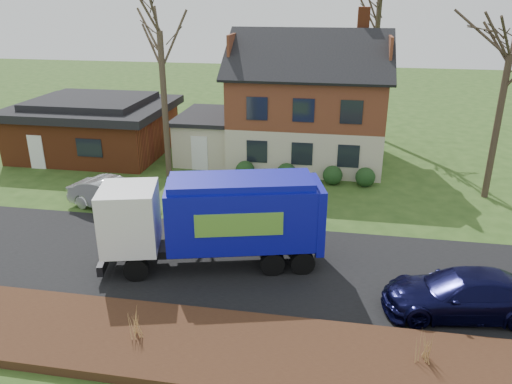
# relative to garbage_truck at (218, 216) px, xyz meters

# --- Properties ---
(ground) EXTENTS (120.00, 120.00, 0.00)m
(ground) POSITION_rel_garbage_truck_xyz_m (0.28, 0.21, -2.08)
(ground) COLOR #284517
(ground) RESTS_ON ground
(road) EXTENTS (80.00, 7.00, 0.02)m
(road) POSITION_rel_garbage_truck_xyz_m (0.28, 0.21, -2.07)
(road) COLOR black
(road) RESTS_ON ground
(mulch_verge) EXTENTS (80.00, 3.50, 0.30)m
(mulch_verge) POSITION_rel_garbage_truck_xyz_m (0.28, -5.09, -1.93)
(mulch_verge) COLOR #321B10
(mulch_verge) RESTS_ON ground
(main_house) EXTENTS (12.95, 8.95, 9.26)m
(main_house) POSITION_rel_garbage_truck_xyz_m (1.77, 14.12, 1.95)
(main_house) COLOR beige
(main_house) RESTS_ON ground
(ranch_house) EXTENTS (9.80, 8.20, 3.70)m
(ranch_house) POSITION_rel_garbage_truck_xyz_m (-11.72, 13.21, -0.26)
(ranch_house) COLOR brown
(ranch_house) RESTS_ON ground
(garbage_truck) EXTENTS (8.70, 4.29, 3.60)m
(garbage_truck) POSITION_rel_garbage_truck_xyz_m (0.00, 0.00, 0.00)
(garbage_truck) COLOR black
(garbage_truck) RESTS_ON ground
(silver_sedan) EXTENTS (4.76, 2.64, 1.49)m
(silver_sedan) POSITION_rel_garbage_truck_xyz_m (-6.53, 4.49, -1.33)
(silver_sedan) COLOR #AEB1B6
(silver_sedan) RESTS_ON ground
(navy_wagon) EXTENTS (5.43, 2.76, 1.51)m
(navy_wagon) POSITION_rel_garbage_truck_xyz_m (8.71, -1.75, -1.32)
(navy_wagon) COLOR black
(navy_wagon) RESTS_ON ground
(tree_front_west) EXTENTS (3.81, 3.81, 11.33)m
(tree_front_west) POSITION_rel_garbage_truck_xyz_m (-5.36, 9.45, 7.26)
(tree_front_west) COLOR #473A2A
(tree_front_west) RESTS_ON ground
(grass_clump_mid) EXTENTS (0.36, 0.29, 1.00)m
(grass_clump_mid) POSITION_rel_garbage_truck_xyz_m (-1.27, -5.10, -1.28)
(grass_clump_mid) COLOR tan
(grass_clump_mid) RESTS_ON mulch_verge
(grass_clump_east) EXTENTS (0.37, 0.31, 0.93)m
(grass_clump_east) POSITION_rel_garbage_truck_xyz_m (7.12, -4.74, -1.31)
(grass_clump_east) COLOR #AF844D
(grass_clump_east) RESTS_ON mulch_verge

